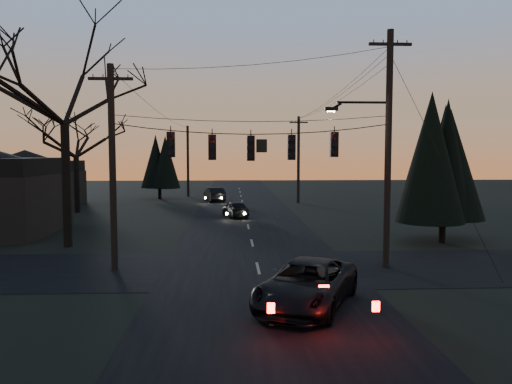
{
  "coord_description": "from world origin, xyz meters",
  "views": [
    {
      "loc": [
        -1.13,
        -10.78,
        4.87
      ],
      "look_at": [
        -0.16,
        8.57,
        3.37
      ],
      "focal_mm": 35.0,
      "sensor_mm": 36.0,
      "label": 1
    }
  ],
  "objects_px": {
    "utility_pole_right": "(386,267)",
    "utility_pole_far_r": "(298,203)",
    "utility_pole_left": "(115,270)",
    "utility_pole_far_l": "(188,196)",
    "sedan_oncoming_a": "(235,209)",
    "sedan_oncoming_b": "(214,195)",
    "suv_near": "(307,285)",
    "bare_tree_left": "(63,74)",
    "evergreen_right": "(444,160)"
  },
  "relations": [
    {
      "from": "utility_pole_right",
      "to": "sedan_oncoming_b",
      "type": "bearing_deg",
      "value": 105.63
    },
    {
      "from": "utility_pole_far_l",
      "to": "sedan_oncoming_a",
      "type": "relative_size",
      "value": 2.15
    },
    {
      "from": "utility_pole_far_l",
      "to": "suv_near",
      "type": "distance_m",
      "value": 42.01
    },
    {
      "from": "utility_pole_left",
      "to": "utility_pole_far_r",
      "type": "xyz_separation_m",
      "value": [
        11.5,
        28.0,
        0.0
      ]
    },
    {
      "from": "utility_pole_right",
      "to": "sedan_oncoming_b",
      "type": "xyz_separation_m",
      "value": [
        -8.35,
        29.84,
        0.71
      ]
    },
    {
      "from": "utility_pole_far_r",
      "to": "sedan_oncoming_b",
      "type": "distance_m",
      "value": 8.58
    },
    {
      "from": "utility_pole_right",
      "to": "utility_pole_far_r",
      "type": "distance_m",
      "value": 28.0
    },
    {
      "from": "suv_near",
      "to": "sedan_oncoming_b",
      "type": "distance_m",
      "value": 35.44
    },
    {
      "from": "utility_pole_right",
      "to": "sedan_oncoming_b",
      "type": "height_order",
      "value": "utility_pole_right"
    },
    {
      "from": "evergreen_right",
      "to": "sedan_oncoming_b",
      "type": "bearing_deg",
      "value": 118.67
    },
    {
      "from": "utility_pole_left",
      "to": "utility_pole_far_l",
      "type": "distance_m",
      "value": 36.0
    },
    {
      "from": "utility_pole_right",
      "to": "sedan_oncoming_b",
      "type": "distance_m",
      "value": 30.99
    },
    {
      "from": "utility_pole_far_r",
      "to": "evergreen_right",
      "type": "relative_size",
      "value": 1.08
    },
    {
      "from": "utility_pole_left",
      "to": "bare_tree_left",
      "type": "distance_m",
      "value": 11.08
    },
    {
      "from": "utility_pole_far_r",
      "to": "bare_tree_left",
      "type": "xyz_separation_m",
      "value": [
        -15.16,
        -22.54,
        8.91
      ]
    },
    {
      "from": "utility_pole_far_l",
      "to": "suv_near",
      "type": "xyz_separation_m",
      "value": [
        7.26,
        -41.37,
        0.72
      ]
    },
    {
      "from": "utility_pole_far_l",
      "to": "sedan_oncoming_b",
      "type": "bearing_deg",
      "value": -62.91
    },
    {
      "from": "utility_pole_far_r",
      "to": "sedan_oncoming_a",
      "type": "relative_size",
      "value": 2.29
    },
    {
      "from": "utility_pole_far_r",
      "to": "bare_tree_left",
      "type": "distance_m",
      "value": 28.59
    },
    {
      "from": "utility_pole_far_l",
      "to": "bare_tree_left",
      "type": "bearing_deg",
      "value": -96.84
    },
    {
      "from": "sedan_oncoming_a",
      "to": "utility_pole_left",
      "type": "bearing_deg",
      "value": 61.01
    },
    {
      "from": "suv_near",
      "to": "utility_pole_left",
      "type": "bearing_deg",
      "value": 168.43
    },
    {
      "from": "utility_pole_right",
      "to": "utility_pole_left",
      "type": "xyz_separation_m",
      "value": [
        -11.5,
        0.0,
        0.0
      ]
    },
    {
      "from": "bare_tree_left",
      "to": "suv_near",
      "type": "height_order",
      "value": "bare_tree_left"
    },
    {
      "from": "utility_pole_left",
      "to": "sedan_oncoming_a",
      "type": "xyz_separation_m",
      "value": [
        5.2,
        17.21,
        0.63
      ]
    },
    {
      "from": "utility_pole_left",
      "to": "suv_near",
      "type": "xyz_separation_m",
      "value": [
        7.26,
        -5.37,
        0.72
      ]
    },
    {
      "from": "bare_tree_left",
      "to": "sedan_oncoming_a",
      "type": "bearing_deg",
      "value": 52.97
    },
    {
      "from": "bare_tree_left",
      "to": "sedan_oncoming_a",
      "type": "distance_m",
      "value": 16.88
    },
    {
      "from": "sedan_oncoming_a",
      "to": "evergreen_right",
      "type": "bearing_deg",
      "value": 121.85
    },
    {
      "from": "sedan_oncoming_a",
      "to": "utility_pole_right",
      "type": "bearing_deg",
      "value": 97.93
    },
    {
      "from": "utility_pole_left",
      "to": "bare_tree_left",
      "type": "height_order",
      "value": "bare_tree_left"
    },
    {
      "from": "utility_pole_far_r",
      "to": "utility_pole_left",
      "type": "bearing_deg",
      "value": -112.33
    },
    {
      "from": "utility_pole_far_r",
      "to": "utility_pole_far_l",
      "type": "bearing_deg",
      "value": 145.18
    },
    {
      "from": "utility_pole_right",
      "to": "utility_pole_left",
      "type": "bearing_deg",
      "value": 180.0
    },
    {
      "from": "utility_pole_far_l",
      "to": "suv_near",
      "type": "relative_size",
      "value": 1.54
    },
    {
      "from": "utility_pole_right",
      "to": "utility_pole_left",
      "type": "height_order",
      "value": "utility_pole_right"
    },
    {
      "from": "utility_pole_far_l",
      "to": "evergreen_right",
      "type": "distance_m",
      "value": 34.8
    },
    {
      "from": "utility_pole_left",
      "to": "sedan_oncoming_b",
      "type": "xyz_separation_m",
      "value": [
        3.15,
        29.84,
        0.71
      ]
    },
    {
      "from": "sedan_oncoming_a",
      "to": "bare_tree_left",
      "type": "bearing_deg",
      "value": 40.79
    },
    {
      "from": "evergreen_right",
      "to": "sedan_oncoming_b",
      "type": "height_order",
      "value": "evergreen_right"
    },
    {
      "from": "evergreen_right",
      "to": "suv_near",
      "type": "bearing_deg",
      "value": -129.65
    },
    {
      "from": "utility_pole_left",
      "to": "utility_pole_far_r",
      "type": "distance_m",
      "value": 30.27
    },
    {
      "from": "utility_pole_far_r",
      "to": "sedan_oncoming_b",
      "type": "xyz_separation_m",
      "value": [
        -8.35,
        1.84,
        0.71
      ]
    },
    {
      "from": "utility_pole_right",
      "to": "evergreen_right",
      "type": "height_order",
      "value": "evergreen_right"
    },
    {
      "from": "bare_tree_left",
      "to": "suv_near",
      "type": "xyz_separation_m",
      "value": [
        10.93,
        -10.83,
        -8.19
      ]
    },
    {
      "from": "utility_pole_left",
      "to": "sedan_oncoming_a",
      "type": "bearing_deg",
      "value": 73.19
    },
    {
      "from": "suv_near",
      "to": "sedan_oncoming_b",
      "type": "bearing_deg",
      "value": 121.56
    },
    {
      "from": "utility_pole_far_l",
      "to": "bare_tree_left",
      "type": "height_order",
      "value": "bare_tree_left"
    },
    {
      "from": "utility_pole_far_r",
      "to": "sedan_oncoming_a",
      "type": "height_order",
      "value": "utility_pole_far_r"
    },
    {
      "from": "utility_pole_far_l",
      "to": "suv_near",
      "type": "height_order",
      "value": "utility_pole_far_l"
    }
  ]
}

